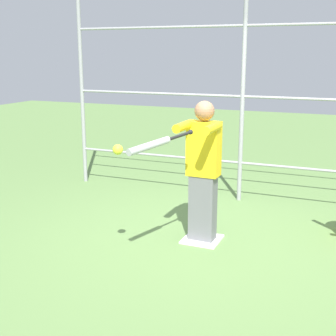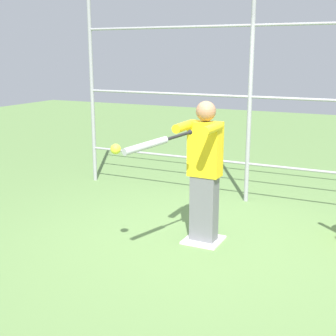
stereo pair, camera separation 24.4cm
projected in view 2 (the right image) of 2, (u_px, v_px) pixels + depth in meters
The scene contains 6 objects.
ground_plane at pixel (203, 241), 5.19m from camera, with size 24.00×24.00×0.00m, color #608447.
home_plate at pixel (203, 240), 5.19m from camera, with size 0.40×0.40×0.02m.
fence_backstop at pixel (250, 97), 6.23m from camera, with size 5.15×0.06×2.91m.
batter at pixel (204, 168), 4.97m from camera, with size 0.40×0.52×1.55m.
baseball_bat_swinging at pixel (152, 144), 4.18m from camera, with size 0.32×0.82×0.13m.
softball_in_flight at pixel (116, 149), 4.27m from camera, with size 0.10×0.10×0.10m.
Camera 2 is at (-1.77, 4.53, 2.03)m, focal length 50.00 mm.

